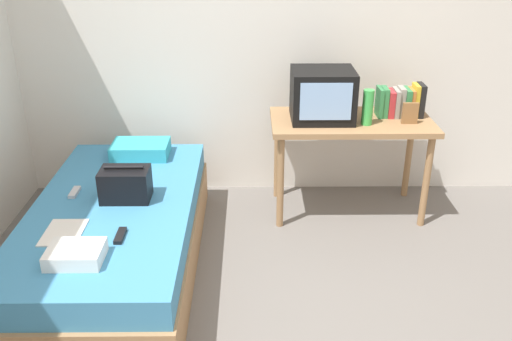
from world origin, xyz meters
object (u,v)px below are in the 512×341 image
Objects in this scene: pillow at (141,149)px; remote_silver at (75,192)px; bed at (116,236)px; magazine at (64,232)px; desk at (351,132)px; tv at (322,95)px; water_bottle at (368,107)px; handbag at (125,184)px; remote_dark at (120,236)px; picture_frame at (410,113)px; book_row at (400,102)px; folded_towel at (76,254)px.

pillow is 0.69m from remote_silver.
remote_silver reaches higher than bed.
magazine is (-0.19, -0.35, 0.24)m from bed.
desk is 0.35m from tv.
desk is 0.26m from water_bottle.
tv is 1.08× the size of pillow.
handbag reaches higher than remote_silver.
remote_dark is at bearing -145.52° from water_bottle.
remote_silver is (-2.24, -0.53, -0.34)m from picture_frame.
magazine is at bearing -150.94° from book_row.
magazine is (-2.13, -1.19, -0.38)m from book_row.
magazine is 1.04× the size of folded_towel.
bed is 12.82× the size of remote_dark.
pillow is (-1.54, -0.01, -0.13)m from desk.
book_row is at bearing 22.60° from handbag.
pillow is 1.15m from remote_dark.
bed is 6.67× the size of handbag.
bed is 0.80m from pillow.
water_bottle is (1.67, 0.65, 0.63)m from bed.
desk is 8.06× the size of remote_silver.
handbag is 0.50m from magazine.
desk is at bearing 128.24° from water_bottle.
remote_silver is (-1.63, -0.64, -0.44)m from tv.
water_bottle is 0.61× the size of pillow.
remote_silver reaches higher than magazine.
desk is 2.64× the size of tv.
magazine is at bearing -151.64° from water_bottle.
pillow is (-1.93, 0.08, -0.30)m from picture_frame.
picture_frame is 2.41m from magazine.
book_row is (0.27, 0.18, -0.02)m from water_bottle.
remote_silver is (-0.40, 0.53, 0.00)m from remote_dark.
folded_towel is (-0.09, -1.37, -0.01)m from pillow.
desk is 7.60× the size of picture_frame.
book_row reaches higher than magazine.
book_row is at bearing 6.52° from tv.
desk is at bearing 38.69° from remote_dark.
bed is at bearing -150.60° from tv.
remote_dark is 0.29m from folded_towel.
bed is at bearing -156.75° from book_row.
remote_dark is (-1.84, -1.07, -0.34)m from picture_frame.
tv is 0.59m from book_row.
desk is at bearing 166.41° from picture_frame.
tv reaches higher than remote_dark.
pillow is at bearing -177.29° from book_row.
tv is 1.33× the size of book_row.
remote_silver is at bearing -166.58° from picture_frame.
folded_towel is at bearing -143.63° from book_row.
desk reaches higher than magazine.
bed is 2.20m from book_row.
desk is 3.87× the size of handbag.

